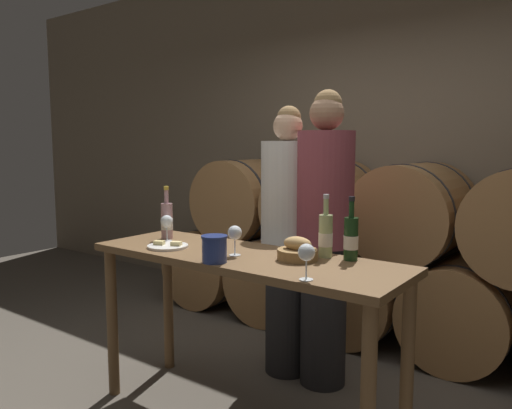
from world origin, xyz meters
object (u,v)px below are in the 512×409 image
(blue_crock, at_px, (214,248))
(cheese_plate, at_px, (168,246))
(person_left, at_px, (287,240))
(tasting_table, at_px, (243,281))
(wine_bottle_red, at_px, (351,238))
(person_right, at_px, (325,237))
(wine_glass_center, at_px, (306,253))
(bread_basket, at_px, (297,251))
(wine_glass_left, at_px, (235,234))
(wine_glass_far_left, at_px, (167,222))
(wine_bottle_white, at_px, (326,235))
(wine_bottle_rose, at_px, (167,220))

(blue_crock, bearing_deg, cheese_plate, 166.03)
(person_left, relative_size, cheese_plate, 7.69)
(tasting_table, distance_m, wine_bottle_red, 0.61)
(person_right, xyz_separation_m, wine_glass_center, (0.39, -0.88, 0.11))
(bread_basket, distance_m, wine_glass_left, 0.34)
(wine_bottle_red, bearing_deg, wine_glass_far_left, -169.31)
(tasting_table, height_order, wine_bottle_white, wine_bottle_white)
(wine_glass_left, bearing_deg, person_right, 78.18)
(person_right, bearing_deg, blue_crock, -98.56)
(wine_bottle_rose, xyz_separation_m, cheese_plate, (0.20, -0.19, -0.10))
(wine_bottle_white, xyz_separation_m, wine_glass_far_left, (-0.95, -0.19, 0.00))
(wine_glass_center, bearing_deg, wine_bottle_red, 91.42)
(tasting_table, height_order, wine_bottle_red, wine_bottle_red)
(wine_bottle_white, distance_m, wine_glass_center, 0.45)
(cheese_plate, distance_m, wine_glass_left, 0.44)
(person_right, relative_size, wine_glass_far_left, 11.61)
(bread_basket, bearing_deg, wine_glass_far_left, -176.82)
(tasting_table, xyz_separation_m, wine_glass_far_left, (-0.57, 0.01, 0.26))
(person_right, distance_m, wine_glass_center, 0.97)
(wine_bottle_red, distance_m, wine_glass_far_left, 1.10)
(wine_bottle_white, distance_m, wine_bottle_rose, 1.03)
(blue_crock, height_order, wine_glass_center, wine_glass_center)
(blue_crock, xyz_separation_m, wine_glass_far_left, (-0.57, 0.23, 0.04))
(wine_glass_far_left, height_order, wine_glass_left, same)
(wine_bottle_red, bearing_deg, wine_glass_left, -153.52)
(wine_bottle_white, bearing_deg, person_right, 118.88)
(blue_crock, bearing_deg, bread_basket, 43.22)
(person_left, bearing_deg, blue_crock, -80.72)
(person_right, relative_size, wine_bottle_red, 5.73)
(wine_bottle_rose, height_order, bread_basket, wine_bottle_rose)
(wine_bottle_rose, distance_m, cheese_plate, 0.29)
(wine_glass_center, bearing_deg, person_left, 127.03)
(wine_bottle_red, bearing_deg, wine_bottle_rose, -173.00)
(wine_glass_far_left, bearing_deg, cheese_plate, -42.40)
(wine_bottle_red, height_order, cheese_plate, wine_bottle_red)
(cheese_plate, bearing_deg, tasting_table, 14.80)
(cheese_plate, bearing_deg, wine_bottle_white, 20.87)
(wine_bottle_white, relative_size, wine_glass_left, 2.05)
(wine_bottle_red, relative_size, wine_bottle_rose, 0.99)
(wine_bottle_red, height_order, wine_glass_left, wine_bottle_red)
(wine_glass_center, bearing_deg, wine_glass_far_left, 167.51)
(blue_crock, bearing_deg, wine_glass_left, 94.63)
(wine_bottle_rose, relative_size, bread_basket, 1.59)
(cheese_plate, xyz_separation_m, wine_glass_far_left, (-0.13, 0.12, 0.11))
(bread_basket, relative_size, wine_glass_center, 1.28)
(blue_crock, relative_size, bread_basket, 0.66)
(person_right, bearing_deg, wine_glass_left, -101.82)
(person_left, relative_size, wine_bottle_red, 5.47)
(tasting_table, distance_m, wine_glass_far_left, 0.63)
(tasting_table, xyz_separation_m, cheese_plate, (-0.44, -0.12, 0.15))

